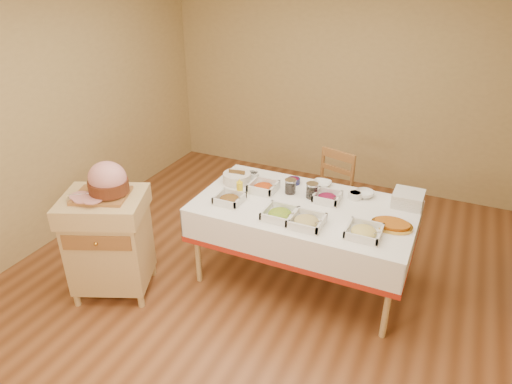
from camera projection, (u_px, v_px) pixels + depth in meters
room_shell at (257, 152)px, 3.45m from camera, size 5.00×5.00×5.00m
dining_table at (304, 221)px, 3.90m from camera, size 1.82×1.02×0.76m
butcher_cart at (109, 239)px, 3.80m from camera, size 0.81×0.75×0.92m
dining_chair at (328, 196)px, 4.60m from camera, size 0.50×0.49×0.91m
ham_on_board at (107, 182)px, 3.57m from camera, size 0.44×0.42×0.29m
serving_dish_a at (229, 199)px, 3.86m from camera, size 0.23×0.22×0.10m
serving_dish_b at (280, 214)px, 3.63m from camera, size 0.25×0.25×0.10m
serving_dish_c at (306, 221)px, 3.53m from camera, size 0.26×0.26×0.10m
serving_dish_d at (364, 231)px, 3.40m from camera, size 0.26×0.26×0.10m
serving_dish_e at (263, 187)px, 4.05m from camera, size 0.24×0.23×0.11m
serving_dish_f at (327, 197)px, 3.88m from camera, size 0.23×0.22×0.10m
small_bowl_left at (253, 175)px, 4.29m from camera, size 0.12×0.12×0.05m
small_bowl_mid at (294, 181)px, 4.18m from camera, size 0.12×0.12×0.05m
small_bowl_right at (355, 195)px, 3.92m from camera, size 0.12×0.12×0.06m
bowl_white_imported at (322, 184)px, 4.14m from camera, size 0.17×0.17×0.04m
bowl_small_imported at (364, 194)px, 3.95m from camera, size 0.21×0.21×0.05m
preserve_jar_left at (290, 187)px, 4.00m from camera, size 0.10×0.10×0.13m
preserve_jar_right at (312, 191)px, 3.92m from camera, size 0.11×0.11×0.13m
mustard_bottle at (240, 189)px, 3.93m from camera, size 0.05×0.05×0.17m
bread_basket at (237, 178)px, 4.19m from camera, size 0.26×0.26×0.11m
plate_stack at (408, 199)px, 3.80m from camera, size 0.24×0.24×0.12m
brass_platter at (392, 225)px, 3.51m from camera, size 0.32×0.23×0.04m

